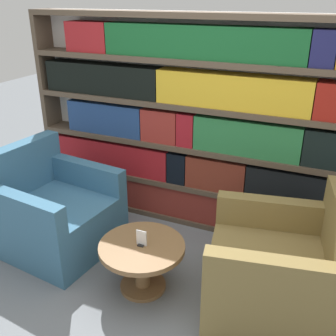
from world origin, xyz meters
TOP-DOWN VIEW (x-y plane):
  - ground_plane at (0.00, 0.00)m, footprint 14.00×14.00m
  - bookshelf at (0.01, 1.24)m, footprint 3.60×0.30m
  - armchair_left at (-1.12, 0.31)m, footprint 1.01×0.97m
  - armchair_right at (0.86, 0.31)m, footprint 1.07×1.03m
  - coffee_table at (-0.13, 0.10)m, footprint 0.65×0.65m
  - table_sign at (-0.13, 0.10)m, footprint 0.08×0.06m

SIDE VIEW (x-z plane):
  - ground_plane at x=0.00m, z-range 0.00..0.00m
  - coffee_table at x=-0.13m, z-range 0.09..0.49m
  - armchair_left at x=-1.12m, z-range -0.14..0.77m
  - armchair_right at x=0.86m, z-range -0.14..0.77m
  - table_sign at x=-0.13m, z-range 0.39..0.51m
  - bookshelf at x=0.01m, z-range -0.02..1.96m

